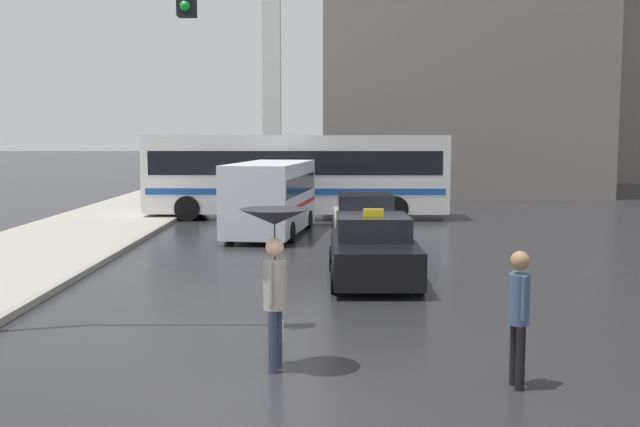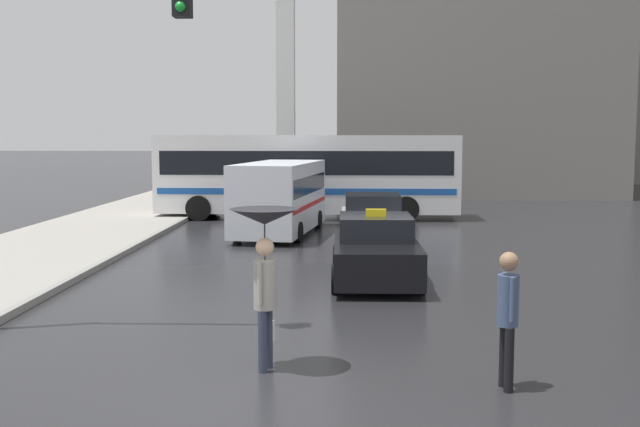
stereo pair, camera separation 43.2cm
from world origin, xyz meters
name	(u,v)px [view 2 (the right image)]	position (x,y,z in m)	size (l,w,h in m)	color
ground_plane	(250,414)	(0.00, 0.00, 0.00)	(300.00, 300.00, 0.00)	#262628
taxi	(376,251)	(1.79, 8.02, 0.67)	(1.91, 4.15, 1.61)	black
sedan_red	(372,222)	(1.94, 13.54, 0.68)	(1.91, 4.21, 1.49)	#B7B2AD
ambulance_van	(280,195)	(-0.96, 15.80, 1.30)	(2.79, 6.02, 2.34)	silver
city_bus	(308,172)	(-0.30, 20.74, 1.79)	(11.62, 2.83, 3.22)	silver
pedestrian_with_umbrella	(265,246)	(0.01, 1.64, 1.72)	(0.95, 0.95, 2.23)	#2D3347
pedestrian_man	(508,309)	(3.13, 0.95, 1.03)	(0.29, 0.43, 1.76)	black
traffic_light	(46,68)	(-3.64, 3.55, 4.27)	(3.87, 0.38, 6.14)	black
monument_cross	(285,29)	(-1.81, 29.76, 8.51)	(6.60, 0.90, 15.01)	white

